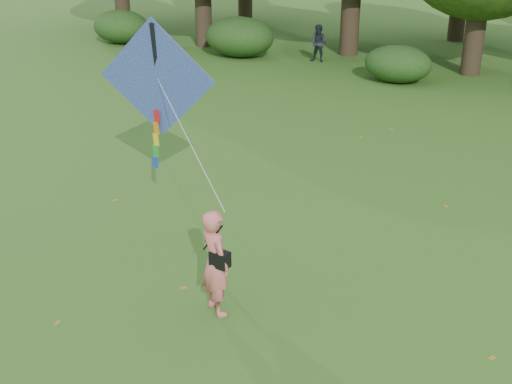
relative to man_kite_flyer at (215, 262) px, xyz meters
The scene contains 7 objects.
ground 1.05m from the man_kite_flyer, 53.66° to the right, with size 100.00×100.00×0.00m, color #265114.
man_kite_flyer is the anchor object (origin of this frame).
bystander_left 20.03m from the man_kite_flyer, 113.75° to the left, with size 0.79×0.62×1.63m, color #20252B.
crossbody_bag 0.17m from the man_kite_flyer, 14.61° to the right, with size 0.43×0.20×0.71m.
flying_kite 4.46m from the man_kite_flyer, 143.15° to the left, with size 4.61×2.83×3.20m.
shrub_band 17.18m from the man_kite_flyer, 91.35° to the left, with size 39.15×3.22×1.88m.
fallen_leaves 4.05m from the man_kite_flyer, 90.12° to the left, with size 8.83×13.55×0.01m.
Camera 1 is at (5.15, -6.62, 5.94)m, focal length 45.00 mm.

